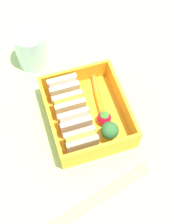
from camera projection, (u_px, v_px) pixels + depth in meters
ground_plane at (87, 121)px, 62.66cm from camera, size 120.00×120.00×2.00cm
bento_tray at (87, 117)px, 61.25cm from camera, size 17.34×14.77×1.20cm
bento_rim at (87, 110)px, 58.81cm from camera, size 17.34×14.77×4.34cm
sandwich_left at (81, 141)px, 55.59cm from camera, size 2.84×5.84×4.72cm
sandwich_center_left at (75, 123)px, 57.35cm from camera, size 2.84×5.84×4.72cm
sandwich_center at (69, 105)px, 59.11cm from camera, size 2.84×5.84×4.72cm
sandwich_center_right at (64, 89)px, 60.87cm from camera, size 2.84×5.84×4.72cm
broccoli_floret at (110, 131)px, 56.12cm from camera, size 3.29×3.29×4.58cm
strawberry_far_left at (104, 118)px, 58.85cm from camera, size 2.69×2.69×3.29cm
carrot_stick_far_left at (99, 103)px, 61.47cm from camera, size 4.82×1.60×1.14cm
carrot_stick_left at (95, 86)px, 63.41cm from camera, size 4.85×1.83×1.07cm
chopstick_pair at (98, 198)px, 54.01cm from camera, size 7.06×21.21×0.70cm
drinking_glass at (31, 48)px, 64.80cm from camera, size 6.78×6.78×8.58cm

